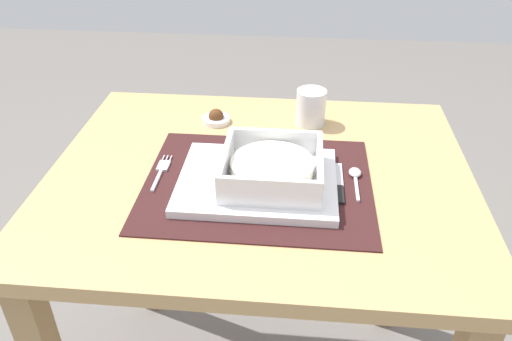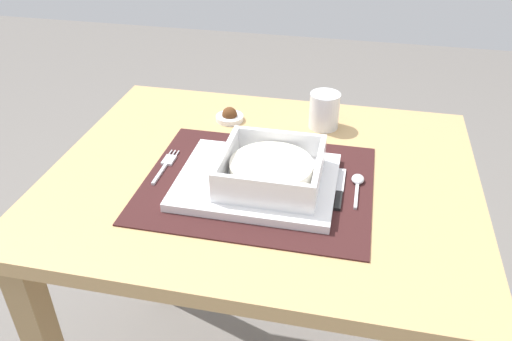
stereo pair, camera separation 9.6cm
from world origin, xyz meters
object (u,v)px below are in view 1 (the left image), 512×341
Objects in this scene: fork at (162,170)px; drinking_glass at (311,109)px; dining_table at (260,219)px; butter_knife at (340,185)px; spoon at (355,175)px; porridge_bowl at (272,169)px; condiment_saucer at (216,118)px.

drinking_glass is at bearing 34.54° from fork.
dining_table is 6.23× the size of butter_knife.
spoon is 0.24m from drinking_glass.
drinking_glass is (0.07, 0.27, -0.01)m from porridge_bowl.
dining_table is 0.23m from fork.
porridge_bowl is at bearing -12.89° from fork.
porridge_bowl is (0.03, -0.05, 0.16)m from dining_table.
condiment_saucer is (-0.12, 0.20, 0.13)m from dining_table.
dining_table is 4.58× the size of porridge_bowl.
fork is (-0.19, -0.02, 0.13)m from dining_table.
fork is 0.38m from spoon.
fork is (-0.22, 0.03, -0.04)m from porridge_bowl.
porridge_bowl is at bearing -167.44° from spoon.
drinking_glass reaches higher than dining_table.
butter_knife is (-0.03, -0.04, -0.00)m from spoon.
condiment_saucer is (-0.27, 0.24, 0.00)m from butter_knife.
drinking_glass is at bearing 108.07° from spoon.
dining_table is 13.07× the size of condiment_saucer.
spoon reaches higher than dining_table.
porridge_bowl is 0.29m from condiment_saucer.
fork is at bearing 178.40° from spoon.
condiment_saucer is at bearing 67.04° from fork.
drinking_glass reaches higher than condiment_saucer.
butter_knife is (0.15, -0.04, 0.13)m from dining_table.
drinking_glass is (-0.06, 0.26, 0.03)m from butter_knife.
dining_table is 7.57× the size of spoon.
porridge_bowl is 0.17m from spoon.
porridge_bowl reaches higher than spoon.
porridge_bowl is 0.13m from butter_knife.
drinking_glass is at bearing 98.74° from butter_knife.
butter_knife reaches higher than fork.
spoon is 0.82× the size of butter_knife.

